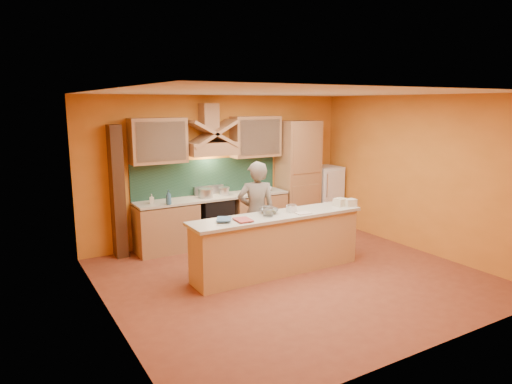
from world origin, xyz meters
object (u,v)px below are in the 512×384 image
fridge (325,196)px  person (256,213)px  stove (214,220)px  kitchen_scale (292,209)px  mixing_bowl (269,211)px

fridge → person: person is taller
stove → kitchen_scale: bearing=-75.6°
fridge → kitchen_scale: (-2.22, -1.88, 0.35)m
mixing_bowl → stove: bearing=94.1°
stove → fridge: size_ratio=0.69×
stove → person: size_ratio=0.52×
stove → person: bearing=-84.8°
kitchen_scale → mixing_bowl: bearing=165.0°
kitchen_scale → mixing_bowl: 0.37m
stove → mixing_bowl: 1.85m
person → kitchen_scale: person is taller
stove → mixing_bowl: bearing=-85.9°
stove → fridge: 2.71m
stove → person: 1.44m
kitchen_scale → mixing_bowl: (-0.36, 0.11, -0.02)m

